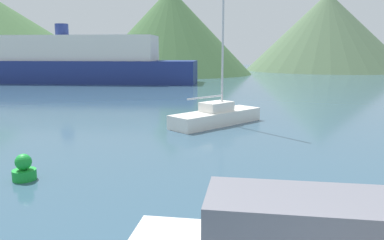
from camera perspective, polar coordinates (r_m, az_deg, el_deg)
The scene contains 5 objects.
sailboat_inner at distance 22.03m, azimuth 3.75°, elevation 0.74°, with size 5.99×4.96×10.14m.
ferry_distant at distance 55.73m, azimuth -18.96°, elevation 8.34°, with size 37.59×15.02×8.01m.
buoy_marker at distance 13.77m, azimuth -24.24°, elevation -6.85°, with size 0.77×0.77×0.89m.
hill_central at distance 73.93m, azimuth -3.27°, elevation 13.30°, with size 31.26×31.26×16.10m.
hill_east at distance 92.71m, azimuth 19.76°, elevation 12.51°, with size 35.96×35.96×17.36m.
Camera 1 is at (-1.69, -2.40, 4.22)m, focal length 35.00 mm.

